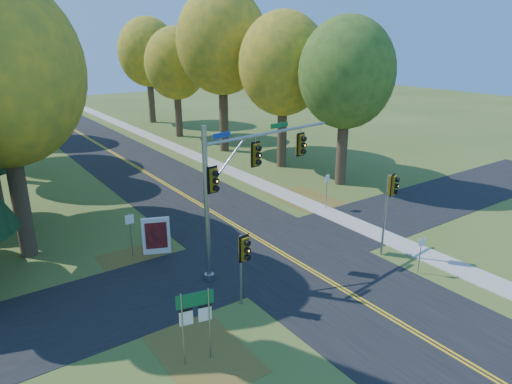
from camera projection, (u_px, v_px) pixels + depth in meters
ground at (301, 265)px, 23.46m from camera, size 160.00×160.00×0.00m
road_main at (301, 264)px, 23.46m from camera, size 8.00×160.00×0.02m
road_cross at (277, 250)px, 25.01m from camera, size 60.00×6.00×0.02m
centerline_left at (299, 265)px, 23.40m from camera, size 0.10×160.00×0.01m
centerline_right at (302, 264)px, 23.51m from camera, size 0.10×160.00×0.01m
sidewalk_east at (381, 235)px, 26.83m from camera, size 1.60×160.00×0.06m
leaf_patch_w_near at (151, 269)px, 23.02m from camera, size 4.00×6.00×0.00m
leaf_patch_e at (319, 205)px, 31.81m from camera, size 3.50×8.00×0.00m
leaf_patch_w_far at (200, 350)px, 17.05m from camera, size 3.00×5.00×0.00m
tree_e_a at (347, 74)px, 33.81m from camera, size 7.20×7.20×12.73m
tree_e_b at (283, 65)px, 38.63m from camera, size 7.60×7.60×13.33m
tree_e_c at (222, 42)px, 43.75m from camera, size 8.80×8.80×15.79m
tree_e_d at (176, 64)px, 51.30m from camera, size 7.00×7.00×12.32m
tree_e_e at (148, 52)px, 59.95m from camera, size 7.80×7.80×13.74m
traffic_mast at (241, 176)px, 21.71m from camera, size 8.22×1.53×7.50m
east_signal_pole at (391, 194)px, 23.36m from camera, size 0.50×0.61×4.56m
ped_signal_pole at (244, 254)px, 19.10m from camera, size 0.53×0.61×3.35m
route_sign_cluster at (196, 312)px, 15.84m from camera, size 1.32×0.34×2.88m
info_kiosk at (156, 236)px, 24.38m from camera, size 1.44×0.76×2.05m
reg_sign_e_north at (327, 185)px, 30.61m from camera, size 0.46×0.16×2.46m
reg_sign_e_south at (421, 249)px, 22.22m from camera, size 0.35×0.17×1.94m
reg_sign_w at (130, 227)px, 23.92m from camera, size 0.46×0.07×2.42m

